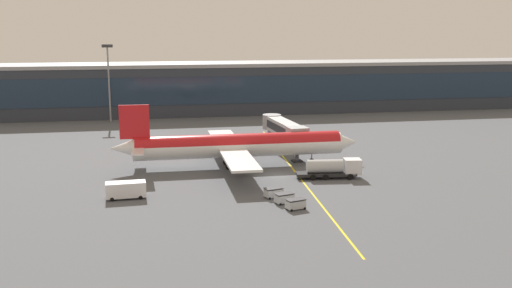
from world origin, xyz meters
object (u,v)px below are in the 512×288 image
(main_airliner, at_px, (238,145))
(fuel_tanker, at_px, (333,168))
(baggage_cart_0, at_px, (296,204))
(baggage_cart_1, at_px, (284,198))
(baggage_cart_2, at_px, (274,192))
(lavatory_truck, at_px, (127,189))

(main_airliner, relative_size, fuel_tanker, 4.08)
(baggage_cart_0, relative_size, baggage_cart_1, 1.00)
(fuel_tanker, relative_size, baggage_cart_2, 3.71)
(main_airliner, bearing_deg, fuel_tanker, -37.23)
(fuel_tanker, bearing_deg, lavatory_truck, -170.38)
(fuel_tanker, bearing_deg, baggage_cart_0, -124.20)
(baggage_cart_0, height_order, baggage_cart_2, same)
(baggage_cart_1, relative_size, baggage_cart_2, 1.00)
(fuel_tanker, bearing_deg, main_airliner, 142.77)
(baggage_cart_1, bearing_deg, baggage_cart_0, -73.93)
(fuel_tanker, distance_m, baggage_cart_1, 16.74)
(lavatory_truck, xyz_separation_m, baggage_cart_1, (22.26, -6.60, -0.64))
(main_airliner, distance_m, fuel_tanker, 18.23)
(lavatory_truck, bearing_deg, main_airliner, 40.94)
(main_airliner, height_order, baggage_cart_0, main_airliner)
(main_airliner, distance_m, lavatory_truck, 25.52)
(baggage_cart_0, xyz_separation_m, baggage_cart_2, (-1.77, 6.15, 0.00))
(main_airliner, relative_size, baggage_cart_2, 15.14)
(main_airliner, xyz_separation_m, fuel_tanker, (14.41, -10.95, -2.22))
(baggage_cart_1, distance_m, baggage_cart_2, 3.20)
(main_airliner, xyz_separation_m, baggage_cart_0, (3.96, -26.32, -3.18))
(main_airliner, relative_size, lavatory_truck, 7.60)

